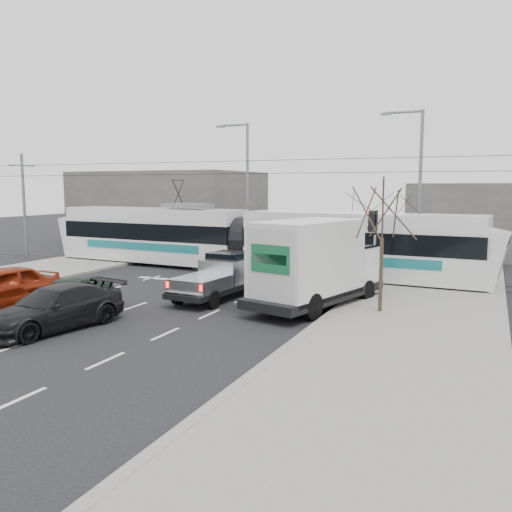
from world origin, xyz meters
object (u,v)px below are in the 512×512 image
at_px(silver_pickup, 221,276).
at_px(tram, 245,240).
at_px(bare_tree, 383,214).
at_px(box_truck, 316,265).
at_px(navy_pickup, 293,282).
at_px(traffic_signal, 373,233).
at_px(green_car, 65,297).
at_px(dark_car, 55,308).
at_px(street_lamp_near, 417,181).
at_px(street_lamp_far, 245,182).

bearing_deg(silver_pickup, tram, 111.10).
relative_size(bare_tree, box_truck, 0.68).
height_order(box_truck, navy_pickup, box_truck).
bearing_deg(traffic_signal, tram, 156.45).
bearing_deg(green_car, dark_car, -69.00).
height_order(bare_tree, dark_car, bare_tree).
xyz_separation_m(street_lamp_near, silver_pickup, (-6.63, -11.03, -4.16)).
bearing_deg(tram, navy_pickup, -48.51).
bearing_deg(box_truck, green_car, -134.94).
bearing_deg(dark_car, street_lamp_far, 106.83).
relative_size(bare_tree, green_car, 1.10).
distance_m(bare_tree, tram, 11.82).
distance_m(street_lamp_far, silver_pickup, 14.52).
relative_size(traffic_signal, box_truck, 0.49).
height_order(box_truck, green_car, box_truck).
bearing_deg(green_car, street_lamp_near, 42.96).
relative_size(traffic_signal, street_lamp_near, 0.40).
bearing_deg(box_truck, traffic_signal, 83.55).
distance_m(box_truck, green_car, 9.69).
bearing_deg(bare_tree, street_lamp_near, 91.42).
distance_m(traffic_signal, dark_car, 13.64).
xyz_separation_m(bare_tree, street_lamp_near, (-0.29, 11.50, 1.32)).
relative_size(street_lamp_far, navy_pickup, 1.90).
bearing_deg(bare_tree, box_truck, 174.57).
relative_size(traffic_signal, dark_car, 0.72).
xyz_separation_m(box_truck, dark_car, (-7.06, -6.69, -1.00)).
distance_m(street_lamp_far, box_truck, 16.47).
bearing_deg(street_lamp_far, silver_pickup, -69.50).
relative_size(box_truck, green_car, 1.62).
relative_size(traffic_signal, silver_pickup, 0.67).
height_order(bare_tree, street_lamp_near, street_lamp_near).
distance_m(silver_pickup, dark_car, 7.44).
height_order(street_lamp_near, silver_pickup, street_lamp_near).
bearing_deg(street_lamp_far, box_truck, -55.30).
height_order(silver_pickup, box_truck, box_truck).
height_order(tram, box_truck, tram).
bearing_deg(box_truck, street_lamp_near, 93.44).
bearing_deg(bare_tree, street_lamp_far, 131.12).
height_order(street_lamp_far, navy_pickup, street_lamp_far).
bearing_deg(street_lamp_near, bare_tree, -88.58).
xyz_separation_m(street_lamp_far, green_car, (0.83, -18.06, -4.48)).
distance_m(bare_tree, silver_pickup, 7.49).
bearing_deg(street_lamp_near, navy_pickup, -106.42).
xyz_separation_m(bare_tree, street_lamp_far, (-11.79, 13.50, 1.32)).
bearing_deg(green_car, box_truck, 16.51).
xyz_separation_m(street_lamp_near, tram, (-8.70, -4.08, -3.28)).
bearing_deg(street_lamp_near, dark_car, -117.60).
bearing_deg(bare_tree, traffic_signal, 105.76).
relative_size(box_truck, dark_car, 1.48).
height_order(street_lamp_far, dark_car, street_lamp_far).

